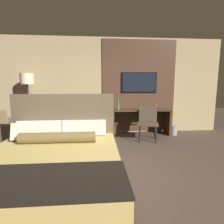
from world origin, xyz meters
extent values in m
plane|color=#4C3D33|center=(0.00, 0.00, 0.00)|extent=(16.00, 16.00, 0.00)
cube|color=tan|center=(0.00, 2.60, 1.40)|extent=(7.20, 0.06, 2.80)
cube|color=#4C3323|center=(1.11, 2.56, 1.40)|extent=(2.19, 0.03, 2.70)
cube|color=#33281E|center=(-0.76, -0.42, 0.11)|extent=(1.77, 1.96, 0.22)
cube|color=tan|center=(-0.76, -0.42, 0.37)|extent=(1.83, 2.02, 0.30)
cube|color=black|center=(-0.76, -1.07, 0.53)|extent=(1.85, 0.71, 0.02)
cube|color=brown|center=(-0.76, 0.63, 0.63)|extent=(1.86, 0.08, 1.26)
cube|color=beige|center=(-1.15, 0.49, 0.66)|extent=(0.77, 0.23, 0.31)
cube|color=beige|center=(-0.37, 0.49, 0.66)|extent=(0.77, 0.23, 0.31)
cube|color=beige|center=(-1.15, 0.28, 0.66)|extent=(0.77, 0.25, 0.32)
cylinder|color=brown|center=(-0.76, 0.08, 0.60)|extent=(1.19, 0.17, 0.17)
cube|color=#422D1E|center=(1.11, 2.26, 0.73)|extent=(1.69, 0.54, 0.03)
cube|color=#422D1E|center=(0.30, 2.26, 0.36)|extent=(0.06, 0.49, 0.71)
cube|color=#422D1E|center=(1.92, 2.26, 0.36)|extent=(0.06, 0.49, 0.71)
cube|color=#422D1E|center=(1.11, 2.51, 0.43)|extent=(1.57, 0.02, 0.36)
cube|color=black|center=(1.11, 2.52, 1.52)|extent=(1.06, 0.04, 0.59)
cube|color=black|center=(1.11, 2.50, 1.52)|extent=(0.99, 0.01, 0.55)
cube|color=#4C3D2D|center=(1.17, 1.68, 0.44)|extent=(0.61, 0.59, 0.05)
cube|color=#4C3D2D|center=(1.22, 1.89, 0.68)|extent=(0.48, 0.22, 0.42)
cylinder|color=black|center=(0.92, 1.55, 0.21)|extent=(0.04, 0.04, 0.42)
cylinder|color=black|center=(1.32, 1.45, 0.21)|extent=(0.04, 0.04, 0.42)
cylinder|color=black|center=(1.02, 1.92, 0.21)|extent=(0.04, 0.04, 0.42)
cylinder|color=black|center=(1.41, 1.82, 0.21)|extent=(0.04, 0.04, 0.42)
cube|color=brown|center=(-2.29, 1.63, 0.22)|extent=(0.88, 0.75, 0.44)
cube|color=brown|center=(-2.21, 1.97, 0.29)|extent=(0.76, 0.27, 0.58)
cylinder|color=#282623|center=(-1.97, 2.17, 0.01)|extent=(0.28, 0.28, 0.03)
cylinder|color=#332D28|center=(-1.97, 2.17, 0.75)|extent=(0.03, 0.03, 1.50)
cylinder|color=beige|center=(-1.97, 2.17, 1.60)|extent=(0.34, 0.34, 0.28)
cone|color=#4C706B|center=(0.46, 2.30, 0.94)|extent=(0.08, 0.08, 0.39)
cylinder|color=#B2563D|center=(1.52, 2.23, 0.82)|extent=(0.07, 0.07, 0.15)
cylinder|color=gray|center=(2.06, 2.14, 0.14)|extent=(0.22, 0.22, 0.28)
camera|label=1|loc=(-0.12, -2.65, 1.41)|focal=28.00mm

